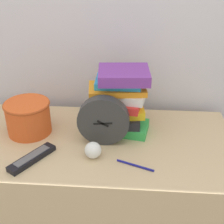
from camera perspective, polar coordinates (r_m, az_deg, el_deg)
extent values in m
cube|color=silver|center=(1.44, -1.56, 18.50)|extent=(6.00, 0.04, 2.40)
cube|color=tan|center=(1.53, -2.47, -16.70)|extent=(1.13, 0.56, 0.74)
cylinder|color=#333333|center=(1.22, -1.59, -1.59)|extent=(0.20, 0.05, 0.20)
cylinder|color=white|center=(1.21, -1.65, -1.91)|extent=(0.18, 0.01, 0.18)
cube|color=black|center=(1.20, -1.69, -2.11)|extent=(0.05, 0.01, 0.03)
cube|color=black|center=(1.20, -1.69, -2.11)|extent=(0.07, 0.01, 0.01)
cylinder|color=black|center=(1.20, -1.69, -2.11)|extent=(0.01, 0.01, 0.01)
cube|color=green|center=(1.34, 1.48, -2.65)|extent=(0.25, 0.16, 0.04)
cube|color=#232328|center=(1.34, 1.00, -0.80)|extent=(0.19, 0.18, 0.04)
cube|color=yellow|center=(1.32, 0.92, 0.63)|extent=(0.24, 0.19, 0.04)
cube|color=red|center=(1.31, 1.14, 2.06)|extent=(0.21, 0.20, 0.03)
cube|color=white|center=(1.29, 1.30, 3.30)|extent=(0.23, 0.17, 0.03)
cube|color=orange|center=(1.27, 0.97, 4.25)|extent=(0.24, 0.16, 0.02)
cube|color=#2D9ED1|center=(1.27, 1.17, 5.59)|extent=(0.18, 0.13, 0.03)
cube|color=#7A3899|center=(1.25, 2.17, 6.81)|extent=(0.21, 0.18, 0.04)
cylinder|color=#E05623|center=(1.35, -15.05, -0.97)|extent=(0.18, 0.18, 0.14)
torus|color=#B3451C|center=(1.32, -15.39, 1.41)|extent=(0.19, 0.19, 0.01)
cube|color=black|center=(1.21, -14.40, -8.18)|extent=(0.15, 0.19, 0.02)
cube|color=#59595E|center=(1.20, -14.47, -7.74)|extent=(0.11, 0.14, 0.00)
sphere|color=white|center=(1.18, -3.56, -6.97)|extent=(0.06, 0.06, 0.06)
cylinder|color=navy|center=(1.15, 4.26, -9.71)|extent=(0.14, 0.06, 0.01)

